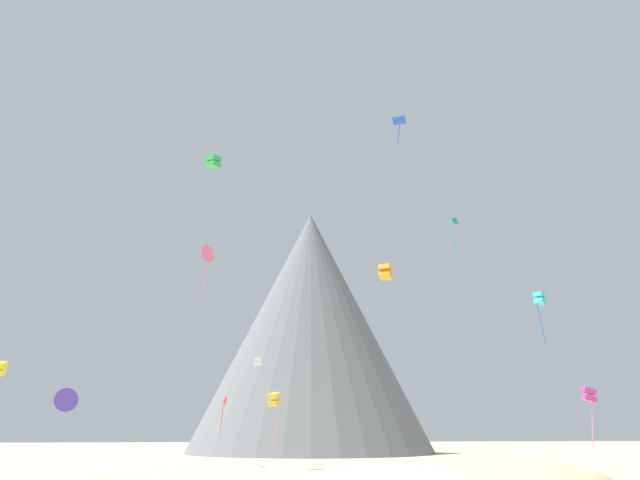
% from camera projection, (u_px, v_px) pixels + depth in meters
% --- Properties ---
extents(rock_massif, '(64.29, 64.29, 45.86)m').
position_uv_depth(rock_massif, '(306.00, 338.00, 129.87)').
color(rock_massif, slate).
rests_on(rock_massif, ground_plane).
extents(kite_rainbow_mid, '(1.46, 1.65, 5.25)m').
position_uv_depth(kite_rainbow_mid, '(207.00, 255.00, 68.47)').
color(kite_rainbow_mid, '#E5668C').
extents(kite_red_low, '(0.90, 1.47, 4.69)m').
position_uv_depth(kite_red_low, '(224.00, 402.00, 83.08)').
color(kite_red_low, red).
extents(kite_gold_low, '(1.71, 1.73, 5.86)m').
position_uv_depth(kite_gold_low, '(274.00, 400.00, 77.09)').
color(kite_gold_low, gold).
extents(kite_cyan_mid, '(1.23, 1.21, 4.56)m').
position_uv_depth(kite_cyan_mid, '(540.00, 299.00, 60.19)').
color(kite_cyan_mid, '#33BCDB').
extents(kite_teal_high, '(0.82, 0.43, 4.26)m').
position_uv_depth(kite_teal_high, '(455.00, 229.00, 73.10)').
color(kite_teal_high, teal).
extents(kite_blue_high, '(1.16, 0.35, 2.43)m').
position_uv_depth(kite_blue_high, '(399.00, 123.00, 56.48)').
color(kite_blue_high, blue).
extents(kite_green_high, '(1.86, 1.86, 1.34)m').
position_uv_depth(kite_green_high, '(213.00, 162.00, 77.42)').
color(kite_green_high, green).
extents(kite_orange_mid, '(1.99, 2.02, 1.83)m').
position_uv_depth(kite_orange_mid, '(386.00, 272.00, 81.84)').
color(kite_orange_mid, orange).
extents(kite_white_low, '(0.99, 1.03, 1.17)m').
position_uv_depth(kite_white_low, '(257.00, 362.00, 89.90)').
color(kite_white_low, white).
extents(kite_indigo_low, '(2.18, 1.01, 2.17)m').
position_uv_depth(kite_indigo_low, '(66.00, 400.00, 62.80)').
color(kite_indigo_low, '#5138B2').
extents(kite_magenta_low, '(1.28, 1.20, 5.51)m').
position_uv_depth(kite_magenta_low, '(589.00, 396.00, 61.14)').
color(kite_magenta_low, '#D1339E').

